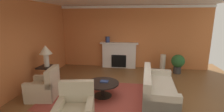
{
  "coord_description": "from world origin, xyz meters",
  "views": [
    {
      "loc": [
        0.27,
        -4.79,
        2.36
      ],
      "look_at": [
        -0.58,
        1.1,
        1.0
      ],
      "focal_mm": 26.57,
      "sensor_mm": 36.0,
      "label": 1
    }
  ],
  "objects_px": {
    "side_table": "(48,74)",
    "fireplace": "(119,56)",
    "vase_tall_corner": "(163,63)",
    "potted_plant": "(178,62)",
    "sofa": "(157,90)",
    "table_lamp": "(46,52)",
    "coffee_table": "(103,86)",
    "armchair_near_window": "(44,88)",
    "armchair_facing_fireplace": "(76,112)",
    "vase_mantel_left": "(108,40)"
  },
  "relations": [
    {
      "from": "coffee_table",
      "to": "table_lamp",
      "type": "relative_size",
      "value": 1.33
    },
    {
      "from": "vase_mantel_left",
      "to": "table_lamp",
      "type": "bearing_deg",
      "value": -125.27
    },
    {
      "from": "armchair_near_window",
      "to": "table_lamp",
      "type": "distance_m",
      "value": 1.39
    },
    {
      "from": "armchair_facing_fireplace",
      "to": "table_lamp",
      "type": "distance_m",
      "value": 2.88
    },
    {
      "from": "armchair_near_window",
      "to": "table_lamp",
      "type": "xyz_separation_m",
      "value": [
        -0.41,
        0.95,
        0.92
      ]
    },
    {
      "from": "armchair_near_window",
      "to": "coffee_table",
      "type": "distance_m",
      "value": 1.75
    },
    {
      "from": "armchair_near_window",
      "to": "sofa",
      "type": "bearing_deg",
      "value": 7.08
    },
    {
      "from": "vase_tall_corner",
      "to": "potted_plant",
      "type": "bearing_deg",
      "value": -18.16
    },
    {
      "from": "table_lamp",
      "to": "potted_plant",
      "type": "distance_m",
      "value": 5.38
    },
    {
      "from": "fireplace",
      "to": "armchair_near_window",
      "type": "height_order",
      "value": "fireplace"
    },
    {
      "from": "side_table",
      "to": "vase_mantel_left",
      "type": "xyz_separation_m",
      "value": [
        1.76,
        2.48,
        0.97
      ]
    },
    {
      "from": "vase_tall_corner",
      "to": "armchair_near_window",
      "type": "bearing_deg",
      "value": -140.82
    },
    {
      "from": "fireplace",
      "to": "potted_plant",
      "type": "relative_size",
      "value": 2.16
    },
    {
      "from": "fireplace",
      "to": "side_table",
      "type": "bearing_deg",
      "value": -132.31
    },
    {
      "from": "sofa",
      "to": "side_table",
      "type": "distance_m",
      "value": 3.79
    },
    {
      "from": "armchair_near_window",
      "to": "coffee_table",
      "type": "xyz_separation_m",
      "value": [
        1.71,
        0.36,
        0.03
      ]
    },
    {
      "from": "coffee_table",
      "to": "table_lamp",
      "type": "distance_m",
      "value": 2.37
    },
    {
      "from": "coffee_table",
      "to": "vase_mantel_left",
      "type": "xyz_separation_m",
      "value": [
        -0.36,
        3.07,
        1.03
      ]
    },
    {
      "from": "side_table",
      "to": "fireplace",
      "type": "bearing_deg",
      "value": 47.69
    },
    {
      "from": "sofa",
      "to": "coffee_table",
      "type": "relative_size",
      "value": 2.15
    },
    {
      "from": "sofa",
      "to": "table_lamp",
      "type": "bearing_deg",
      "value": 171.84
    },
    {
      "from": "fireplace",
      "to": "potted_plant",
      "type": "bearing_deg",
      "value": -10.75
    },
    {
      "from": "table_lamp",
      "to": "vase_mantel_left",
      "type": "relative_size",
      "value": 2.77
    },
    {
      "from": "table_lamp",
      "to": "vase_mantel_left",
      "type": "bearing_deg",
      "value": 54.73
    },
    {
      "from": "fireplace",
      "to": "armchair_facing_fireplace",
      "type": "relative_size",
      "value": 1.89
    },
    {
      "from": "coffee_table",
      "to": "side_table",
      "type": "height_order",
      "value": "side_table"
    },
    {
      "from": "vase_tall_corner",
      "to": "vase_mantel_left",
      "type": "bearing_deg",
      "value": 174.43
    },
    {
      "from": "fireplace",
      "to": "coffee_table",
      "type": "bearing_deg",
      "value": -93.42
    },
    {
      "from": "fireplace",
      "to": "table_lamp",
      "type": "xyz_separation_m",
      "value": [
        -2.31,
        -2.53,
        0.64
      ]
    },
    {
      "from": "vase_tall_corner",
      "to": "coffee_table",
      "type": "bearing_deg",
      "value": -127.92
    },
    {
      "from": "fireplace",
      "to": "armchair_near_window",
      "type": "xyz_separation_m",
      "value": [
        -1.9,
        -3.49,
        -0.28
      ]
    },
    {
      "from": "side_table",
      "to": "vase_tall_corner",
      "type": "height_order",
      "value": "vase_tall_corner"
    },
    {
      "from": "armchair_facing_fireplace",
      "to": "side_table",
      "type": "relative_size",
      "value": 1.36
    },
    {
      "from": "sofa",
      "to": "table_lamp",
      "type": "relative_size",
      "value": 2.87
    },
    {
      "from": "coffee_table",
      "to": "armchair_near_window",
      "type": "bearing_deg",
      "value": -168.04
    },
    {
      "from": "coffee_table",
      "to": "sofa",
      "type": "bearing_deg",
      "value": 1.86
    },
    {
      "from": "side_table",
      "to": "table_lamp",
      "type": "xyz_separation_m",
      "value": [
        0.0,
        0.0,
        0.82
      ]
    },
    {
      "from": "table_lamp",
      "to": "vase_mantel_left",
      "type": "distance_m",
      "value": 3.05
    },
    {
      "from": "fireplace",
      "to": "vase_tall_corner",
      "type": "distance_m",
      "value": 2.05
    },
    {
      "from": "coffee_table",
      "to": "vase_tall_corner",
      "type": "relative_size",
      "value": 1.3
    },
    {
      "from": "vase_mantel_left",
      "to": "potted_plant",
      "type": "bearing_deg",
      "value": -8.04
    },
    {
      "from": "armchair_near_window",
      "to": "coffee_table",
      "type": "bearing_deg",
      "value": 11.96
    },
    {
      "from": "fireplace",
      "to": "vase_mantel_left",
      "type": "distance_m",
      "value": 0.96
    },
    {
      "from": "table_lamp",
      "to": "potted_plant",
      "type": "bearing_deg",
      "value": 22.49
    },
    {
      "from": "coffee_table",
      "to": "side_table",
      "type": "bearing_deg",
      "value": 164.43
    },
    {
      "from": "sofa",
      "to": "armchair_facing_fireplace",
      "type": "height_order",
      "value": "armchair_facing_fireplace"
    },
    {
      "from": "armchair_facing_fireplace",
      "to": "vase_tall_corner",
      "type": "height_order",
      "value": "armchair_facing_fireplace"
    },
    {
      "from": "fireplace",
      "to": "coffee_table",
      "type": "height_order",
      "value": "fireplace"
    },
    {
      "from": "fireplace",
      "to": "potted_plant",
      "type": "distance_m",
      "value": 2.66
    },
    {
      "from": "potted_plant",
      "to": "table_lamp",
      "type": "bearing_deg",
      "value": -157.51
    }
  ]
}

